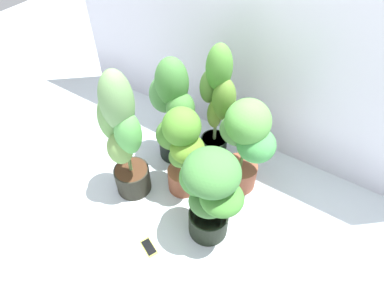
{
  "coord_description": "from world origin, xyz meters",
  "views": [
    {
      "loc": [
        0.85,
        -1.12,
        2.01
      ],
      "look_at": [
        -0.01,
        0.19,
        0.4
      ],
      "focal_mm": 30.35,
      "sensor_mm": 36.0,
      "label": 1
    }
  ],
  "objects_px": {
    "potted_plant_front_right": "(210,191)",
    "potted_plant_front_left": "(122,134)",
    "potted_plant_back_left": "(172,106)",
    "potted_plant_center": "(181,146)",
    "cell_phone": "(149,247)",
    "potted_plant_back_right": "(246,140)",
    "potted_plant_back_center": "(217,101)"
  },
  "relations": [
    {
      "from": "potted_plant_back_right",
      "to": "potted_plant_front_left",
      "type": "xyz_separation_m",
      "value": [
        -0.66,
        -0.47,
        0.09
      ]
    },
    {
      "from": "potted_plant_back_center",
      "to": "potted_plant_center",
      "type": "bearing_deg",
      "value": -94.01
    },
    {
      "from": "cell_phone",
      "to": "potted_plant_front_right",
      "type": "bearing_deg",
      "value": 165.94
    },
    {
      "from": "potted_plant_back_right",
      "to": "potted_plant_center",
      "type": "distance_m",
      "value": 0.44
    },
    {
      "from": "potted_plant_back_right",
      "to": "potted_plant_center",
      "type": "xyz_separation_m",
      "value": [
        -0.35,
        -0.26,
        -0.03
      ]
    },
    {
      "from": "potted_plant_back_center",
      "to": "cell_phone",
      "type": "distance_m",
      "value": 1.11
    },
    {
      "from": "potted_plant_center",
      "to": "potted_plant_back_center",
      "type": "bearing_deg",
      "value": 85.99
    },
    {
      "from": "potted_plant_back_center",
      "to": "potted_plant_back_right",
      "type": "distance_m",
      "value": 0.37
    },
    {
      "from": "potted_plant_front_left",
      "to": "potted_plant_back_right",
      "type": "bearing_deg",
      "value": 35.69
    },
    {
      "from": "potted_plant_front_left",
      "to": "potted_plant_back_left",
      "type": "bearing_deg",
      "value": 82.91
    },
    {
      "from": "potted_plant_front_right",
      "to": "potted_plant_center",
      "type": "distance_m",
      "value": 0.41
    },
    {
      "from": "potted_plant_back_center",
      "to": "potted_plant_center",
      "type": "distance_m",
      "value": 0.44
    },
    {
      "from": "potted_plant_front_right",
      "to": "cell_phone",
      "type": "height_order",
      "value": "potted_plant_front_right"
    },
    {
      "from": "potted_plant_front_left",
      "to": "cell_phone",
      "type": "distance_m",
      "value": 0.76
    },
    {
      "from": "potted_plant_front_right",
      "to": "potted_plant_back_center",
      "type": "xyz_separation_m",
      "value": [
        -0.32,
        0.63,
        0.11
      ]
    },
    {
      "from": "potted_plant_back_left",
      "to": "cell_phone",
      "type": "relative_size",
      "value": 5.65
    },
    {
      "from": "potted_plant_front_right",
      "to": "potted_plant_center",
      "type": "height_order",
      "value": "potted_plant_center"
    },
    {
      "from": "potted_plant_back_right",
      "to": "cell_phone",
      "type": "relative_size",
      "value": 4.91
    },
    {
      "from": "potted_plant_front_right",
      "to": "potted_plant_back_right",
      "type": "distance_m",
      "value": 0.47
    },
    {
      "from": "potted_plant_front_right",
      "to": "potted_plant_back_center",
      "type": "height_order",
      "value": "potted_plant_back_center"
    },
    {
      "from": "potted_plant_back_right",
      "to": "cell_phone",
      "type": "bearing_deg",
      "value": -107.53
    },
    {
      "from": "potted_plant_back_left",
      "to": "potted_plant_front_left",
      "type": "bearing_deg",
      "value": -97.09
    },
    {
      "from": "potted_plant_front_right",
      "to": "potted_plant_front_left",
      "type": "height_order",
      "value": "potted_plant_front_left"
    },
    {
      "from": "potted_plant_front_right",
      "to": "cell_phone",
      "type": "distance_m",
      "value": 0.6
    },
    {
      "from": "potted_plant_back_left",
      "to": "potted_plant_back_right",
      "type": "height_order",
      "value": "potted_plant_back_left"
    },
    {
      "from": "potted_plant_front_right",
      "to": "potted_plant_front_left",
      "type": "bearing_deg",
      "value": -179.86
    },
    {
      "from": "potted_plant_center",
      "to": "cell_phone",
      "type": "height_order",
      "value": "potted_plant_center"
    },
    {
      "from": "potted_plant_front_left",
      "to": "potted_plant_back_center",
      "type": "bearing_deg",
      "value": 61.88
    },
    {
      "from": "potted_plant_back_right",
      "to": "potted_plant_front_left",
      "type": "relative_size",
      "value": 0.75
    },
    {
      "from": "potted_plant_front_right",
      "to": "potted_plant_back_left",
      "type": "distance_m",
      "value": 0.76
    },
    {
      "from": "potted_plant_back_left",
      "to": "cell_phone",
      "type": "xyz_separation_m",
      "value": [
        0.35,
        -0.79,
        -0.5
      ]
    },
    {
      "from": "potted_plant_front_right",
      "to": "potted_plant_back_center",
      "type": "bearing_deg",
      "value": 116.92
    }
  ]
}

